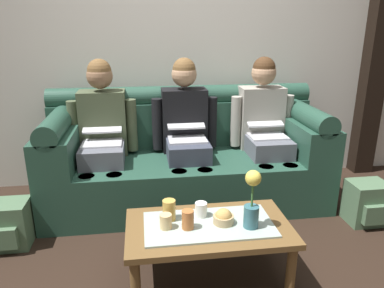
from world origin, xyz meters
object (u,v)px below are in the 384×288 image
object	(u,v)px
couch	(186,159)
backpack_right	(367,203)
person_middle	(186,127)
cup_near_right	(188,220)
snack_bowl	(224,218)
coffee_table	(209,231)
cup_far_center	(201,210)
person_right	(264,124)
cup_far_left	(166,221)
cup_near_left	(169,210)
flower_vase	(252,201)
person_left	(103,130)
backpack_left	(5,225)

from	to	relation	value
couch	backpack_right	size ratio (longest dim) A/B	7.01
person_middle	backpack_right	size ratio (longest dim) A/B	3.70
couch	cup_near_right	world-z (taller)	couch
couch	snack_bowl	bearing A→B (deg)	-85.44
coffee_table	snack_bowl	size ratio (longest dim) A/B	7.97
couch	cup_far_center	size ratio (longest dim) A/B	26.23
snack_bowl	backpack_right	xyz separation A→B (m)	(1.25, 0.47, -0.24)
person_middle	person_right	xyz separation A→B (m)	(0.69, 0.00, -0.00)
cup_near_right	couch	bearing A→B (deg)	83.47
cup_far_left	couch	bearing A→B (deg)	77.05
person_middle	cup_near_right	size ratio (longest dim) A/B	10.90
person_middle	coffee_table	size ratio (longest dim) A/B	1.26
snack_bowl	couch	bearing A→B (deg)	94.56
cup_near_left	coffee_table	bearing A→B (deg)	-19.67
cup_near_left	backpack_right	world-z (taller)	cup_near_left
cup_far_left	flower_vase	bearing A→B (deg)	-6.21
person_right	cup_near_right	bearing A→B (deg)	-126.12
person_right	snack_bowl	world-z (taller)	person_right
cup_far_center	cup_near_left	bearing A→B (deg)	-175.93
cup_far_center	person_left	bearing A→B (deg)	123.59
cup_far_left	cup_near_right	bearing A→B (deg)	-8.89
person_left	backpack_right	size ratio (longest dim) A/B	3.70
couch	flower_vase	world-z (taller)	couch
cup_near_right	coffee_table	bearing A→B (deg)	14.88
person_left	person_right	xyz separation A→B (m)	(1.37, 0.00, -0.00)
person_left	person_right	bearing A→B (deg)	0.00
cup_near_right	cup_far_left	world-z (taller)	cup_near_right
cup_near_right	backpack_right	xyz separation A→B (m)	(1.46, 0.50, -0.26)
flower_vase	cup_far_left	bearing A→B (deg)	173.79
cup_far_center	backpack_left	size ratio (longest dim) A/B	0.27
coffee_table	flower_vase	size ratio (longest dim) A/B	2.77
snack_bowl	person_right	bearing A→B (deg)	61.17
cup_near_left	cup_far_left	bearing A→B (deg)	-105.84
person_right	cup_near_left	distance (m)	1.37
person_left	cup_near_left	size ratio (longest dim) A/B	9.72
person_right	cup_far_left	size ratio (longest dim) A/B	14.02
backpack_right	person_middle	bearing A→B (deg)	155.30
coffee_table	flower_vase	xyz separation A→B (m)	(0.23, -0.07, 0.22)
backpack_left	snack_bowl	bearing A→B (deg)	-20.21
person_right	backpack_right	distance (m)	1.02
person_left	cup_near_left	xyz separation A→B (m)	(0.46, -1.00, -0.23)
person_middle	flower_vase	bearing A→B (deg)	-78.47
flower_vase	cup_far_left	xyz separation A→B (m)	(-0.49, 0.05, -0.12)
couch	cup_near_left	distance (m)	1.03
flower_vase	cup_far_center	world-z (taller)	flower_vase
person_left	person_right	distance (m)	1.37
flower_vase	person_left	bearing A→B (deg)	128.69
coffee_table	flower_vase	distance (m)	0.33
cup_near_right	cup_far_center	xyz separation A→B (m)	(0.10, 0.13, -0.01)
backpack_right	coffee_table	bearing A→B (deg)	-160.71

